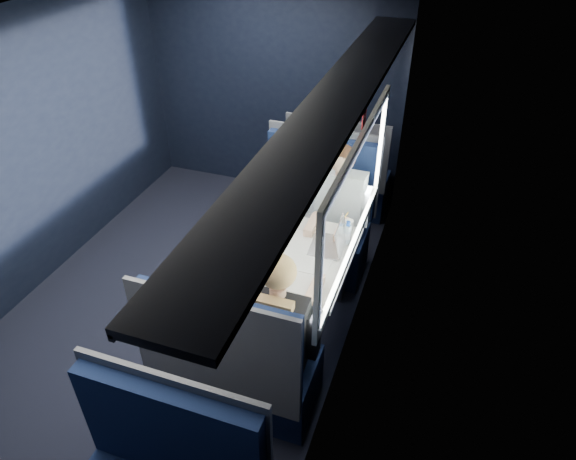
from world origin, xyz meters
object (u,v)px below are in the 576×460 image
(seat_bay_far, at_px, (237,367))
(laptop, at_px, (333,241))
(man, at_px, (337,212))
(seat_row_front, at_px, (339,178))
(seat_bay_near, at_px, (312,224))
(table, at_px, (305,264))
(bottle_small, at_px, (348,233))
(woman, at_px, (281,325))
(cup, at_px, (349,225))

(seat_bay_far, distance_m, laptop, 1.17)
(seat_bay_far, xyz_separation_m, man, (0.25, 1.57, 0.30))
(seat_row_front, xyz_separation_m, laptop, (0.35, -1.63, 0.39))
(seat_bay_far, bearing_deg, seat_bay_near, 90.45)
(table, relative_size, man, 0.76)
(seat_bay_far, xyz_separation_m, seat_row_front, (0.00, 2.67, -0.00))
(table, height_order, bottle_small, bottle_small)
(laptop, bearing_deg, woman, -96.77)
(man, bearing_deg, seat_row_front, 102.83)
(seat_bay_near, distance_m, woman, 1.63)
(seat_row_front, bearing_deg, seat_bay_near, -90.85)
(woman, bearing_deg, table, 95.45)
(seat_row_front, xyz_separation_m, man, (0.25, -1.10, 0.31))
(laptop, relative_size, cup, 3.63)
(table, distance_m, cup, 0.51)
(table, relative_size, woman, 0.76)
(seat_bay_near, relative_size, seat_row_front, 1.09)
(cup, bearing_deg, laptop, -101.25)
(seat_bay_far, distance_m, woman, 0.43)
(seat_bay_near, relative_size, seat_bay_far, 1.00)
(man, bearing_deg, bottle_small, -66.35)
(seat_bay_near, bearing_deg, cup, -45.69)
(seat_bay_near, distance_m, cup, 0.71)
(seat_row_front, xyz_separation_m, bottle_small, (0.44, -1.53, 0.42))
(seat_row_front, bearing_deg, seat_bay_far, -90.00)
(seat_bay_near, xyz_separation_m, cup, (0.42, -0.43, 0.36))
(seat_bay_far, distance_m, cup, 1.43)
(man, bearing_deg, woman, -90.00)
(table, xyz_separation_m, bottle_small, (0.25, 0.27, 0.16))
(seat_bay_near, xyz_separation_m, seat_bay_far, (0.01, -1.75, -0.01))
(seat_bay_far, relative_size, cup, 14.09)
(seat_bay_far, height_order, bottle_small, seat_bay_far)
(table, xyz_separation_m, man, (0.07, 0.70, 0.06))
(man, relative_size, woman, 1.00)
(table, height_order, seat_row_front, seat_row_front)
(table, xyz_separation_m, laptop, (0.17, 0.17, 0.14))
(seat_row_front, distance_m, cup, 1.47)
(seat_row_front, distance_m, laptop, 1.71)
(man, relative_size, laptop, 4.07)
(seat_bay_near, distance_m, seat_bay_far, 1.75)
(table, height_order, woman, woman)
(seat_bay_near, bearing_deg, seat_bay_far, -89.55)
(seat_bay_near, relative_size, cup, 14.09)
(seat_row_front, bearing_deg, woman, -84.30)
(cup, bearing_deg, woman, -97.85)
(seat_row_front, xyz_separation_m, woman, (0.25, -2.50, 0.32))
(woman, relative_size, laptop, 4.07)
(seat_bay_near, bearing_deg, man, -33.34)
(table, bearing_deg, cup, 62.85)
(seat_bay_near, bearing_deg, seat_row_front, 89.15)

